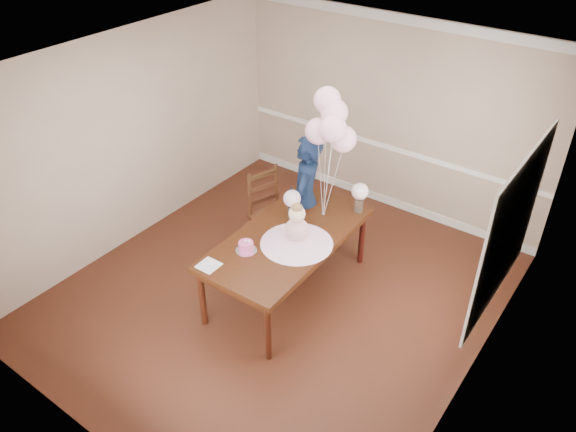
{
  "coord_description": "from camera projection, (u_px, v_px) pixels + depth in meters",
  "views": [
    {
      "loc": [
        3.02,
        -3.96,
        4.45
      ],
      "look_at": [
        0.06,
        0.12,
        1.05
      ],
      "focal_mm": 35.0,
      "sensor_mm": 36.0,
      "label": 1
    }
  ],
  "objects": [
    {
      "name": "balloon_ribbon_a",
      "position": [
        321.0,
        181.0,
        6.33
      ],
      "size": [
        0.1,
        0.01,
        0.88
      ],
      "primitive_type": "cylinder",
      "rotation": [
        0.0,
        -0.1,
        0.02
      ],
      "color": "white",
      "rests_on": "balloon_weight"
    },
    {
      "name": "chair_back_post_r",
      "position": [
        276.0,
        186.0,
        7.09
      ],
      "size": [
        0.06,
        0.06,
        0.61
      ],
      "primitive_type": "cylinder",
      "rotation": [
        0.0,
        0.0,
        -0.35
      ],
      "color": "#3D2010",
      "rests_on": "dining_chair_seat"
    },
    {
      "name": "rose_vase_far",
      "position": [
        359.0,
        205.0,
        6.58
      ],
      "size": [
        0.11,
        0.11,
        0.17
      ],
      "primitive_type": "cylinder",
      "rotation": [
        0.0,
        0.0,
        0.02
      ],
      "color": "white",
      "rests_on": "dining_table_top"
    },
    {
      "name": "cake_flower_a",
      "position": [
        246.0,
        241.0,
        5.92
      ],
      "size": [
        0.03,
        0.03,
        0.03
      ],
      "primitive_type": "sphere",
      "color": "white",
      "rests_on": "birthday_cake"
    },
    {
      "name": "table_leg_bl",
      "position": [
        302.0,
        215.0,
        7.31
      ],
      "size": [
        0.07,
        0.07,
        0.73
      ],
      "primitive_type": "cylinder",
      "rotation": [
        0.0,
        0.0,
        0.02
      ],
      "color": "black",
      "rests_on": "floor"
    },
    {
      "name": "chair_slat_top",
      "position": [
        263.0,
        175.0,
        6.88
      ],
      "size": [
        0.18,
        0.42,
        0.05
      ],
      "primitive_type": "cube",
      "rotation": [
        0.0,
        0.0,
        -0.35
      ],
      "color": "#341C0E",
      "rests_on": "dining_chair_seat"
    },
    {
      "name": "roses_near",
      "position": [
        292.0,
        199.0,
        6.35
      ],
      "size": [
        0.2,
        0.2,
        0.2
      ],
      "primitive_type": "sphere",
      "color": "beige",
      "rests_on": "rose_vase_near"
    },
    {
      "name": "birthday_cake",
      "position": [
        246.0,
        246.0,
        5.96
      ],
      "size": [
        0.16,
        0.16,
        0.1
      ],
      "primitive_type": "cylinder",
      "rotation": [
        0.0,
        0.0,
        0.02
      ],
      "color": "#D6438D",
      "rests_on": "cake_platter"
    },
    {
      "name": "table_leg_fl",
      "position": [
        202.0,
        297.0,
        6.0
      ],
      "size": [
        0.07,
        0.07,
        0.73
      ],
      "primitive_type": "cylinder",
      "rotation": [
        0.0,
        0.0,
        0.02
      ],
      "color": "black",
      "rests_on": "floor"
    },
    {
      "name": "wall_back",
      "position": [
        389.0,
        116.0,
        7.53
      ],
      "size": [
        4.5,
        0.02,
        2.7
      ],
      "primitive_type": "cube",
      "color": "tan",
      "rests_on": "floor"
    },
    {
      "name": "chair_back_post_l",
      "position": [
        250.0,
        195.0,
        6.91
      ],
      "size": [
        0.06,
        0.06,
        0.61
      ],
      "primitive_type": "cylinder",
      "rotation": [
        0.0,
        0.0,
        -0.35
      ],
      "color": "#381D0F",
      "rests_on": "dining_chair_seat"
    },
    {
      "name": "balloon_b",
      "position": [
        333.0,
        129.0,
        5.83
      ],
      "size": [
        0.29,
        0.29,
        0.29
      ],
      "primitive_type": "sphere",
      "color": "#FFB4D3",
      "rests_on": "balloon_ribbon_b"
    },
    {
      "name": "ceiling",
      "position": [
        275.0,
        70.0,
        5.1
      ],
      "size": [
        4.5,
        5.0,
        0.02
      ],
      "primitive_type": "cube",
      "color": "silver",
      "rests_on": "wall_back"
    },
    {
      "name": "wall_right",
      "position": [
        489.0,
        278.0,
        4.76
      ],
      "size": [
        0.02,
        5.0,
        2.7
      ],
      "primitive_type": "cube",
      "color": "tan",
      "rests_on": "floor"
    },
    {
      "name": "chair_slat_mid",
      "position": [
        263.0,
        187.0,
        6.97
      ],
      "size": [
        0.18,
        0.42,
        0.05
      ],
      "primitive_type": "cube",
      "rotation": [
        0.0,
        0.0,
        -0.35
      ],
      "color": "#3E1E10",
      "rests_on": "dining_chair_seat"
    },
    {
      "name": "balloon_ribbon_e",
      "position": [
        332.0,
        185.0,
        6.31
      ],
      "size": [
        0.15,
        0.08,
        0.81
      ],
      "primitive_type": "cylinder",
      "rotation": [
        -0.09,
        0.17,
        0.02
      ],
      "color": "white",
      "rests_on": "balloon_weight"
    },
    {
      "name": "balloon_d",
      "position": [
        327.0,
        100.0,
        5.92
      ],
      "size": [
        0.29,
        0.29,
        0.29
      ],
      "primitive_type": "sphere",
      "color": "#FDB3CE",
      "rests_on": "balloon_ribbon_d"
    },
    {
      "name": "napkin",
      "position": [
        209.0,
        265.0,
        5.78
      ],
      "size": [
        0.21,
        0.21,
        0.01
      ],
      "primitive_type": "cube",
      "rotation": [
        0.0,
        0.0,
        0.02
      ],
      "color": "white",
      "rests_on": "dining_table_top"
    },
    {
      "name": "dining_chair_seat",
      "position": [
        273.0,
        219.0,
        7.02
      ],
      "size": [
        0.61,
        0.61,
        0.05
      ],
      "primitive_type": "cube",
      "rotation": [
        0.0,
        0.0,
        -0.35
      ],
      "color": "#3C1D10",
      "rests_on": "chair_leg_fl"
    },
    {
      "name": "cake_flower_b",
      "position": [
        249.0,
        241.0,
        5.92
      ],
      "size": [
        0.03,
        0.03,
        0.03
      ],
      "primitive_type": "sphere",
      "color": "white",
      "rests_on": "birthday_cake"
    },
    {
      "name": "balloon_ribbon_b",
      "position": [
        328.0,
        180.0,
        6.23
      ],
      "size": [
        0.11,
        0.05,
        0.98
      ],
      "primitive_type": "cylinder",
      "rotation": [
        0.05,
        0.1,
        0.02
      ],
      "color": "white",
      "rests_on": "balloon_weight"
    },
    {
      "name": "balloon_e",
      "position": [
        343.0,
        139.0,
        5.98
      ],
      "size": [
        0.29,
        0.29,
        0.29
      ],
      "primitive_type": "sphere",
      "color": "#FBB2CD",
      "rests_on": "balloon_ribbon_e"
    },
    {
      "name": "roses_far",
      "position": [
        360.0,
        191.0,
        6.48
      ],
      "size": [
        0.2,
        0.2,
        0.2
      ],
      "primitive_type": "sphere",
      "color": "white",
      "rests_on": "rose_vase_far"
    },
    {
      "name": "window_frame",
      "position": [
        510.0,
        230.0,
        5.0
      ],
      "size": [
        0.02,
        1.66,
        1.56
      ],
      "primitive_type": "cube",
      "color": "silver",
      "rests_on": "wall_right"
    },
    {
      "name": "rose_vase_near",
      "position": [
        292.0,
        212.0,
        6.46
      ],
      "size": [
        0.11,
        0.11,
        0.17
      ],
      "primitive_type": "cylinder",
      "rotation": [
        0.0,
        0.0,
        0.02
      ],
      "color": "white",
      "rests_on": "dining_table_top"
    },
    {
      "name": "table_leg_br",
      "position": [
        362.0,
        238.0,
        6.9
      ],
      "size": [
        0.07,
        0.07,
        0.73
      ],
      "primitive_type": "cylinder",
      "rotation": [
        0.0,
        0.0,
        0.02
      ],
      "color": "black",
      "rests_on": "floor"
    },
    {
      "name": "chair_leg_br",
      "position": [
        295.0,
        238.0,
        7.12
      ],
      "size": [
        0.06,
        0.06,
        0.47
      ],
      "primitive_type": "cylinder",
      "rotation": [
        0.0,
        0.0,
        -0.35
      ],
      "color": "#31190D",
      "rests_on": "floor"
    },
    {
      "name": "chair_leg_fl",
      "position": [
        252.0,
        233.0,
        7.21
      ],
      "size": [
        0.06,
        0.06,
        0.47
      ],
      "primitive_type": "cylinder",
      "rotation": [
        0.0,
        0.0,
        -0.35
      ],
      "color": "#34150E",
      "rests_on": "floor"
    },
    {
      "name": "baby_torso",
      "position": [
        297.0,
        229.0,
        6.0
      ],
      "size": [
        0.25,
        0.25,
        0.25
      ],
      "primitive_type": "sphere",
      "color": "pink",
      "rests_on": "baby_skirt"
    },
    {
      "name": "chair_leg_bl",
      "position": [
        278.0,
        223.0,
        7.39
      ],
      "size": [
        0.06,
        0.06,
        0.47
      ],
      "primitive_type": "cylinder",
      "rotation": [
        0.0,
        0.0,
        -0.35
      ],
      "color": "#37180F",
      "rests_on": "floor"
    },
    {
      "name": "wall_left",
      "position": [
        132.0,
        139.0,
        6.95
      ],
      "size": [
        0.02,
        5.0,
        2.7
      ],
      "primitive_type": "cube",
      "color": "tan",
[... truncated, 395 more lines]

